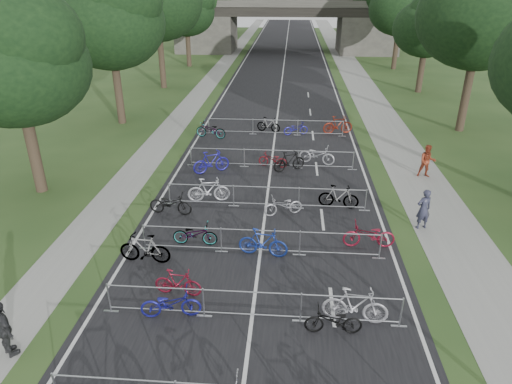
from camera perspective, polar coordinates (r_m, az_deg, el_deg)
road at (r=55.05m, az=3.41°, el=14.93°), size 11.00×140.00×0.01m
sidewalk_right at (r=55.49m, az=11.97°, el=14.53°), size 3.00×140.00×0.01m
sidewalk_left at (r=55.70m, az=-4.60°, el=15.02°), size 2.00×140.00×0.01m
lane_markings at (r=55.05m, az=3.41°, el=14.92°), size 0.12×140.00×0.00m
overpass_bridge at (r=69.45m, az=3.80°, el=20.00°), size 31.00×8.00×7.05m
tree_left_0 at (r=23.84m, az=-27.93°, el=14.36°), size 6.72×6.72×10.25m
tree_left_1 at (r=34.49m, az=-17.77°, el=19.93°), size 7.56×7.56×11.53m
tree_right_1 at (r=34.34m, az=26.68°, el=19.55°), size 8.18×8.18×12.47m
tree_right_2 at (r=45.88m, az=20.86°, el=18.86°), size 6.16×6.16×9.39m
tree_left_3 at (r=57.54m, az=-8.65°, el=21.66°), size 6.72×6.72×10.25m
tree_right_3 at (r=57.45m, az=17.82°, el=21.26°), size 7.17×7.17×10.93m
tree_right_5 at (r=81.09m, az=14.02°, el=21.84°), size 6.16×6.16×9.39m
barrier_row_2 at (r=14.72m, az=-0.53°, el=-13.96°), size 9.70×0.08×1.10m
barrier_row_3 at (r=17.82m, az=0.52°, el=-6.23°), size 9.70×0.08×1.10m
barrier_row_4 at (r=21.32m, az=1.26°, el=-0.62°), size 9.70×0.08×1.10m
barrier_row_5 at (r=25.91m, az=1.89°, el=4.20°), size 9.70×0.08×1.10m
barrier_row_6 at (r=31.58m, az=2.41°, el=8.11°), size 9.70×0.08×1.10m
bike_8 at (r=15.08m, az=-10.61°, el=-13.56°), size 2.00×0.94×1.01m
bike_9 at (r=15.94m, az=-9.74°, el=-11.12°), size 1.69×0.63×0.99m
bike_10 at (r=14.47m, az=9.66°, el=-15.65°), size 1.77×0.67×0.92m
bike_11 at (r=14.92m, az=12.29°, el=-13.69°), size 2.10×0.79×1.23m
bike_12 at (r=17.80m, az=-13.74°, el=-6.89°), size 2.03×0.70×1.20m
bike_13 at (r=18.60m, az=-7.62°, el=-5.25°), size 1.83×0.66×0.96m
bike_14 at (r=17.67m, az=0.89°, el=-6.36°), size 2.01×0.84×1.17m
bike_15 at (r=18.78m, az=13.96°, el=-5.28°), size 2.09×0.80×1.09m
bike_16 at (r=21.10m, az=-10.64°, el=-1.44°), size 2.06×0.89×1.05m
bike_17 at (r=21.96m, az=-5.94°, el=0.23°), size 2.09×0.89×1.22m
bike_18 at (r=20.71m, az=3.43°, el=-1.71°), size 1.91×1.19×0.95m
bike_19 at (r=21.63m, az=10.29°, el=-0.60°), size 1.93×0.79×1.13m
bike_20 at (r=25.29m, az=-5.62°, el=3.76°), size 2.12×1.54×1.26m
bike_21 at (r=26.03m, az=2.12°, el=4.06°), size 1.77×0.94×0.88m
bike_22 at (r=25.49m, az=4.17°, el=3.84°), size 1.93×1.33×1.14m
bike_23 at (r=26.66m, az=7.62°, el=4.63°), size 2.23×1.31×1.11m
bike_24 at (r=31.03m, az=-5.69°, el=7.71°), size 2.23×1.22×1.11m
bike_25 at (r=32.19m, az=1.57°, el=8.40°), size 1.78×1.00×1.03m
bike_26 at (r=31.69m, az=5.00°, el=7.92°), size 1.82×1.08×0.90m
bike_27 at (r=32.25m, az=10.19°, el=8.25°), size 2.17×1.06×1.26m
pedestrian_a at (r=20.68m, az=20.21°, el=-2.04°), size 0.77×0.62×1.82m
pedestrian_b at (r=26.20m, az=20.61°, el=3.60°), size 0.93×0.75×1.79m
pedestrian_c at (r=15.10m, az=-28.96°, el=-14.80°), size 1.13×1.00×1.83m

